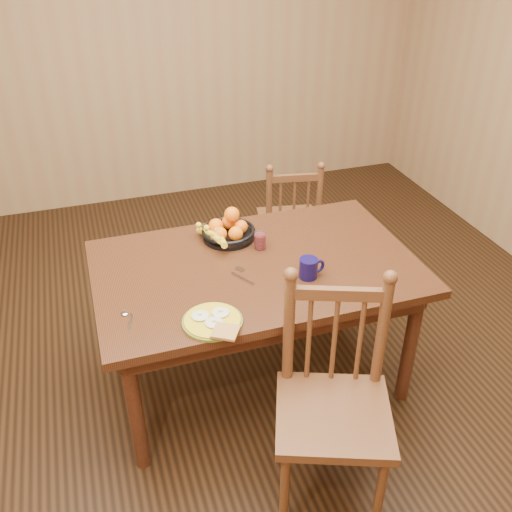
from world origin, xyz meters
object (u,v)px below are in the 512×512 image
object	(u,v)px
chair_near	(333,404)
breakfast_plate	(213,321)
dining_table	(256,278)
chair_far	(289,221)
coffee_mug	(309,268)
fruit_bowl	(227,230)

from	to	relation	value
chair_near	breakfast_plate	xyz separation A→B (m)	(-0.41, 0.38, 0.25)
chair_near	dining_table	bearing A→B (deg)	117.75
dining_table	breakfast_plate	distance (m)	0.51
breakfast_plate	chair_far	bearing A→B (deg)	56.56
chair_far	coffee_mug	distance (m)	1.21
dining_table	chair_far	bearing A→B (deg)	59.49
dining_table	breakfast_plate	xyz separation A→B (m)	(-0.32, -0.39, 0.10)
dining_table	chair_near	distance (m)	0.79
dining_table	chair_far	xyz separation A→B (m)	(0.54, 0.92, -0.24)
chair_near	coffee_mug	bearing A→B (deg)	99.46
chair_far	coffee_mug	size ratio (longest dim) A/B	6.59
dining_table	coffee_mug	xyz separation A→B (m)	(0.21, -0.18, 0.14)
dining_table	chair_near	size ratio (longest dim) A/B	1.53
chair_far	chair_near	xyz separation A→B (m)	(-0.45, -1.69, 0.08)
chair_near	fruit_bowl	world-z (taller)	chair_near
chair_near	fruit_bowl	xyz separation A→B (m)	(-0.15, 1.06, 0.29)
fruit_bowl	coffee_mug	bearing A→B (deg)	-60.25
dining_table	fruit_bowl	size ratio (longest dim) A/B	4.94
chair_near	breakfast_plate	bearing A→B (deg)	158.22
dining_table	coffee_mug	bearing A→B (deg)	-41.09
chair_far	fruit_bowl	world-z (taller)	fruit_bowl
dining_table	breakfast_plate	world-z (taller)	breakfast_plate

